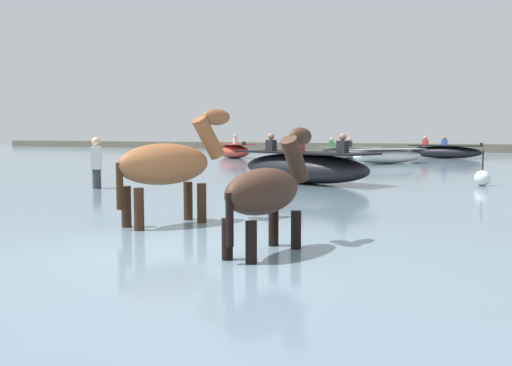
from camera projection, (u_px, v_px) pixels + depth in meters
The scene contains 12 objects.
ground_plane at pixel (186, 291), 6.23m from camera, with size 120.00×120.00×0.00m, color #84755B.
water_surface at pixel (379, 189), 15.30m from camera, with size 90.00×90.00×0.43m, color slate.
horse_lead_chestnut at pixel (169, 167), 8.08m from camera, with size 1.13×1.88×2.10m.
horse_trailing_dark_bay at pixel (267, 195), 6.15m from camera, with size 0.66×1.67×1.80m.
boat_near_starboard at pixel (304, 167), 14.76m from camera, with size 4.30×2.84×1.29m.
boat_mid_channel at pixel (234, 151), 29.15m from camera, with size 3.43×3.58×1.20m.
boat_near_port at pixel (388, 156), 23.84m from camera, with size 3.08×3.25×0.76m.
boat_far_offshore at pixel (445, 152), 28.68m from camera, with size 3.79×1.76×1.14m.
boat_far_inshore at pixel (349, 153), 28.05m from camera, with size 3.31×1.59×1.06m.
person_onlooker_right at pixel (97, 170), 13.26m from camera, with size 0.33×0.38×1.63m.
channel_buoy at pixel (482, 178), 13.95m from camera, with size 0.38×0.38×0.88m.
far_shoreline at pixel (458, 151), 38.51m from camera, with size 80.00×2.40×0.97m, color #605B4C.
Camera 1 is at (3.21, -5.25, 1.75)m, focal length 39.72 mm.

